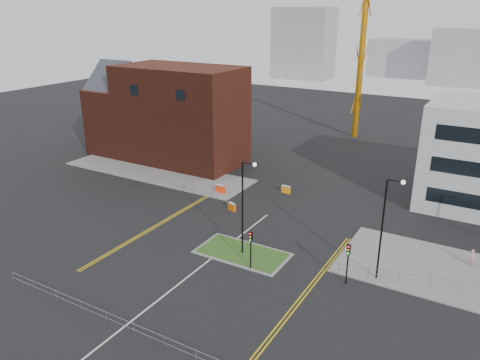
% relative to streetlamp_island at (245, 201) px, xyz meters
% --- Properties ---
extents(ground, '(200.00, 200.00, 0.00)m').
position_rel_streetlamp_island_xyz_m(ground, '(-2.22, -8.00, -5.41)').
color(ground, black).
rests_on(ground, ground).
extents(pavement_left, '(28.00, 8.00, 0.12)m').
position_rel_streetlamp_island_xyz_m(pavement_left, '(-22.22, 14.00, -5.35)').
color(pavement_left, slate).
rests_on(pavement_left, ground).
extents(island_kerb, '(8.60, 4.60, 0.08)m').
position_rel_streetlamp_island_xyz_m(island_kerb, '(-0.22, 0.00, -5.37)').
color(island_kerb, slate).
rests_on(island_kerb, ground).
extents(grass_island, '(8.00, 4.00, 0.12)m').
position_rel_streetlamp_island_xyz_m(grass_island, '(-0.22, 0.00, -5.35)').
color(grass_island, '#2C531B').
rests_on(grass_island, ground).
extents(brick_building, '(24.20, 10.07, 14.24)m').
position_rel_streetlamp_island_xyz_m(brick_building, '(-25.19, 20.00, 1.44)').
color(brick_building, '#4A1C12').
rests_on(brick_building, ground).
extents(streetlamp_island, '(1.46, 0.36, 9.18)m').
position_rel_streetlamp_island_xyz_m(streetlamp_island, '(0.00, 0.00, 0.00)').
color(streetlamp_island, black).
rests_on(streetlamp_island, ground).
extents(streetlamp_right_near, '(1.46, 0.36, 9.18)m').
position_rel_streetlamp_island_xyz_m(streetlamp_right_near, '(12.00, 2.00, 0.00)').
color(streetlamp_right_near, black).
rests_on(streetlamp_right_near, ground).
extents(traffic_light_island, '(0.28, 0.33, 3.65)m').
position_rel_streetlamp_island_xyz_m(traffic_light_island, '(1.78, -2.02, -2.85)').
color(traffic_light_island, black).
rests_on(traffic_light_island, ground).
extents(traffic_light_right, '(0.28, 0.33, 3.65)m').
position_rel_streetlamp_island_xyz_m(traffic_light_right, '(9.78, -0.02, -2.85)').
color(traffic_light_right, black).
rests_on(traffic_light_right, ground).
extents(railing_front, '(24.05, 0.05, 1.10)m').
position_rel_streetlamp_island_xyz_m(railing_front, '(-2.22, -14.00, -4.63)').
color(railing_front, gray).
rests_on(railing_front, ground).
extents(railing_left, '(6.05, 0.05, 1.10)m').
position_rel_streetlamp_island_xyz_m(railing_left, '(-13.22, 10.00, -4.67)').
color(railing_left, gray).
rests_on(railing_left, ground).
extents(railing_right, '(19.05, 5.05, 1.10)m').
position_rel_streetlamp_island_xyz_m(railing_right, '(18.28, 3.50, -4.63)').
color(railing_right, gray).
rests_on(railing_right, ground).
extents(centre_line, '(0.15, 30.00, 0.01)m').
position_rel_streetlamp_island_xyz_m(centre_line, '(-2.22, -6.00, -5.41)').
color(centre_line, silver).
rests_on(centre_line, ground).
extents(yellow_left_a, '(0.12, 24.00, 0.01)m').
position_rel_streetlamp_island_xyz_m(yellow_left_a, '(-11.22, 2.00, -5.41)').
color(yellow_left_a, gold).
rests_on(yellow_left_a, ground).
extents(yellow_left_b, '(0.12, 24.00, 0.01)m').
position_rel_streetlamp_island_xyz_m(yellow_left_b, '(-10.92, 2.00, -5.41)').
color(yellow_left_b, gold).
rests_on(yellow_left_b, ground).
extents(yellow_right_a, '(0.12, 20.00, 0.01)m').
position_rel_streetlamp_island_xyz_m(yellow_right_a, '(7.28, -2.00, -5.41)').
color(yellow_right_a, gold).
rests_on(yellow_right_a, ground).
extents(yellow_right_b, '(0.12, 20.00, 0.01)m').
position_rel_streetlamp_island_xyz_m(yellow_right_b, '(7.58, -2.00, -5.41)').
color(yellow_right_b, gold).
rests_on(yellow_right_b, ground).
extents(skyline_a, '(18.00, 12.00, 22.00)m').
position_rel_streetlamp_island_xyz_m(skyline_a, '(-42.22, 112.00, 5.59)').
color(skyline_a, gray).
rests_on(skyline_a, ground).
extents(skyline_b, '(24.00, 12.00, 16.00)m').
position_rel_streetlamp_island_xyz_m(skyline_b, '(7.78, 122.00, 2.59)').
color(skyline_b, gray).
rests_on(skyline_b, ground).
extents(skyline_d, '(30.00, 12.00, 12.00)m').
position_rel_streetlamp_island_xyz_m(skyline_d, '(-10.22, 132.00, 0.59)').
color(skyline_d, gray).
rests_on(skyline_d, ground).
extents(pedestrian, '(0.63, 0.44, 1.64)m').
position_rel_streetlamp_island_xyz_m(pedestrian, '(18.51, 8.30, -4.59)').
color(pedestrian, pink).
rests_on(pedestrian, ground).
extents(barrier_left, '(1.28, 0.53, 1.05)m').
position_rel_streetlamp_island_xyz_m(barrier_left, '(-10.22, 11.84, -4.84)').
color(barrier_left, '#FE3B0E').
rests_on(barrier_left, ground).
extents(barrier_mid, '(1.13, 0.71, 0.90)m').
position_rel_streetlamp_island_xyz_m(barrier_mid, '(-6.22, 8.00, -4.92)').
color(barrier_mid, '#CE5C0B').
rests_on(barrier_mid, ground).
extents(barrier_right, '(1.15, 0.49, 0.94)m').
position_rel_streetlamp_island_xyz_m(barrier_right, '(-3.22, 16.00, -4.90)').
color(barrier_right, orange).
rests_on(barrier_right, ground).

